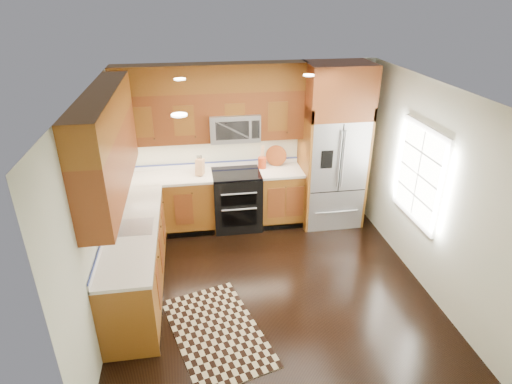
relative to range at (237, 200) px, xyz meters
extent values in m
plane|color=black|center=(0.25, -1.67, -0.47)|extent=(4.00, 4.00, 0.00)
cube|color=beige|center=(0.25, 0.33, 0.83)|extent=(4.00, 0.02, 2.60)
cube|color=beige|center=(-1.75, -1.67, 0.83)|extent=(0.02, 4.00, 2.60)
cube|color=beige|center=(2.25, -1.67, 0.83)|extent=(0.02, 4.00, 2.60)
cube|color=white|center=(2.23, -1.47, 0.93)|extent=(0.04, 1.10, 1.30)
cube|color=white|center=(2.22, -1.47, 0.93)|extent=(0.02, 0.95, 1.15)
cube|color=brown|center=(-1.06, 0.03, -0.02)|extent=(1.37, 0.60, 0.90)
cube|color=brown|center=(0.74, 0.03, -0.02)|extent=(0.72, 0.60, 0.90)
cube|color=brown|center=(-1.45, -1.47, -0.02)|extent=(0.60, 2.40, 0.90)
cube|color=white|center=(-0.32, 0.03, 0.45)|extent=(2.85, 0.62, 0.04)
cube|color=white|center=(-1.45, -1.47, 0.45)|extent=(0.62, 2.40, 0.04)
cube|color=brown|center=(-0.32, 0.17, 1.36)|extent=(2.85, 0.33, 0.75)
cube|color=brown|center=(-1.58, -1.47, 1.36)|extent=(0.33, 2.40, 0.75)
cube|color=brown|center=(-0.32, 0.17, 1.93)|extent=(2.85, 0.33, 0.40)
cube|color=brown|center=(-1.58, -1.47, 1.93)|extent=(0.33, 2.40, 0.40)
cube|color=black|center=(0.00, 0.00, -0.01)|extent=(0.76, 0.64, 0.92)
cube|color=black|center=(0.00, 0.00, 0.47)|extent=(0.76, 0.60, 0.02)
cube|color=black|center=(0.00, -0.31, 0.15)|extent=(0.55, 0.01, 0.18)
cube|color=black|center=(0.00, -0.31, -0.17)|extent=(0.55, 0.01, 0.28)
cylinder|color=#B2B2B7|center=(0.00, -0.34, 0.27)|extent=(0.55, 0.02, 0.02)
cylinder|color=#B2B2B7|center=(0.00, -0.34, 0.00)|extent=(0.55, 0.02, 0.02)
cube|color=#B2B2B7|center=(0.00, 0.13, 1.19)|extent=(0.76, 0.40, 0.42)
cube|color=black|center=(-0.05, -0.06, 1.19)|extent=(0.50, 0.01, 0.28)
cube|color=#B2B2B7|center=(1.55, -0.04, 0.43)|extent=(0.90, 0.74, 1.80)
cube|color=black|center=(1.55, -0.41, 0.78)|extent=(0.01, 0.01, 1.08)
cube|color=black|center=(1.33, -0.41, 0.78)|extent=(0.18, 0.01, 0.28)
cube|color=brown|center=(1.08, -0.04, 0.53)|extent=(0.04, 0.74, 2.00)
cube|color=brown|center=(2.02, -0.04, 0.53)|extent=(0.04, 0.74, 2.00)
cube|color=brown|center=(1.55, -0.04, 1.73)|extent=(0.98, 0.74, 0.80)
cube|color=#B2B2B7|center=(-1.45, -1.47, 0.48)|extent=(0.50, 0.42, 0.02)
cylinder|color=#B2B2B7|center=(-1.65, -1.25, 0.61)|extent=(0.02, 0.02, 0.28)
torus|color=#B2B2B7|center=(-1.65, -1.33, 0.75)|extent=(0.18, 0.02, 0.18)
cube|color=black|center=(-0.52, -2.40, -0.46)|extent=(1.31, 1.74, 0.01)
cube|color=tan|center=(-0.56, 0.04, 0.59)|extent=(0.15, 0.18, 0.25)
cylinder|color=#9B3113|center=(0.44, 0.15, 0.56)|extent=(0.16, 0.16, 0.18)
cylinder|color=brown|center=(0.68, 0.23, 0.48)|extent=(0.44, 0.44, 0.02)
camera|label=1|loc=(-0.66, -6.16, 3.13)|focal=30.00mm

